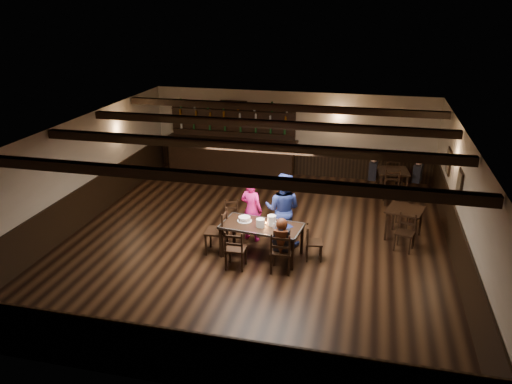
% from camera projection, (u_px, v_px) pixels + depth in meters
% --- Properties ---
extents(ground, '(10.00, 10.00, 0.00)m').
position_uv_depth(ground, '(256.00, 239.00, 11.97)').
color(ground, black).
rests_on(ground, ground).
extents(room_shell, '(9.02, 10.02, 2.71)m').
position_uv_depth(room_shell, '(256.00, 170.00, 11.37)').
color(room_shell, beige).
rests_on(room_shell, ground).
extents(dining_table, '(1.86, 1.09, 0.75)m').
position_uv_depth(dining_table, '(262.00, 228.00, 10.98)').
color(dining_table, black).
rests_on(dining_table, ground).
extents(chair_near_left, '(0.42, 0.40, 0.89)m').
position_uv_depth(chair_near_left, '(235.00, 247.00, 10.47)').
color(chair_near_left, black).
rests_on(chair_near_left, ground).
extents(chair_near_right, '(0.44, 0.42, 0.93)m').
position_uv_depth(chair_near_right, '(281.00, 250.00, 10.32)').
color(chair_near_right, black).
rests_on(chair_near_right, ground).
extents(chair_end_left, '(0.48, 0.51, 1.03)m').
position_uv_depth(chair_end_left, '(220.00, 228.00, 11.16)').
color(chair_end_left, black).
rests_on(chair_end_left, ground).
extents(chair_end_right, '(0.41, 0.43, 0.80)m').
position_uv_depth(chair_end_right, '(311.00, 239.00, 10.92)').
color(chair_end_right, black).
rests_on(chair_end_right, ground).
extents(chair_far_pushed, '(0.44, 0.43, 0.77)m').
position_uv_depth(chair_far_pushed, '(231.00, 213.00, 12.36)').
color(chair_far_pushed, black).
rests_on(chair_far_pushed, ground).
extents(woman_pink, '(0.64, 0.51, 1.52)m').
position_uv_depth(woman_pink, '(251.00, 210.00, 11.71)').
color(woman_pink, '#F41292').
rests_on(woman_pink, ground).
extents(man_blue, '(0.88, 0.71, 1.74)m').
position_uv_depth(man_blue, '(283.00, 209.00, 11.47)').
color(man_blue, navy).
rests_on(man_blue, ground).
extents(seated_person, '(0.32, 0.49, 0.79)m').
position_uv_depth(seated_person, '(282.00, 237.00, 10.28)').
color(seated_person, black).
rests_on(seated_person, ground).
extents(cake, '(0.33, 0.33, 0.10)m').
position_uv_depth(cake, '(244.00, 219.00, 11.14)').
color(cake, white).
rests_on(cake, dining_table).
extents(plate_stack_a, '(0.19, 0.19, 0.18)m').
position_uv_depth(plate_stack_a, '(260.00, 223.00, 10.85)').
color(plate_stack_a, white).
rests_on(plate_stack_a, dining_table).
extents(plate_stack_b, '(0.19, 0.19, 0.23)m').
position_uv_depth(plate_stack_b, '(272.00, 220.00, 10.92)').
color(plate_stack_b, white).
rests_on(plate_stack_b, dining_table).
extents(tea_light, '(0.04, 0.04, 0.06)m').
position_uv_depth(tea_light, '(266.00, 223.00, 10.98)').
color(tea_light, '#A5A8AD').
rests_on(tea_light, dining_table).
extents(salt_shaker, '(0.04, 0.04, 0.10)m').
position_uv_depth(salt_shaker, '(274.00, 226.00, 10.80)').
color(salt_shaker, silver).
rests_on(salt_shaker, dining_table).
extents(pepper_shaker, '(0.04, 0.04, 0.10)m').
position_uv_depth(pepper_shaker, '(279.00, 227.00, 10.75)').
color(pepper_shaker, '#A5A8AD').
rests_on(pepper_shaker, dining_table).
extents(drink_glass, '(0.06, 0.06, 0.10)m').
position_uv_depth(drink_glass, '(275.00, 223.00, 10.91)').
color(drink_glass, silver).
rests_on(drink_glass, dining_table).
extents(menu_red, '(0.29, 0.21, 0.00)m').
position_uv_depth(menu_red, '(281.00, 231.00, 10.68)').
color(menu_red, maroon).
rests_on(menu_red, dining_table).
extents(menu_blue, '(0.36, 0.35, 0.00)m').
position_uv_depth(menu_blue, '(286.00, 226.00, 10.92)').
color(menu_blue, '#0D1645').
rests_on(menu_blue, dining_table).
extents(bar_counter, '(4.34, 0.70, 2.20)m').
position_uv_depth(bar_counter, '(231.00, 151.00, 16.40)').
color(bar_counter, black).
rests_on(bar_counter, ground).
extents(back_table_a, '(0.98, 0.98, 0.75)m').
position_uv_depth(back_table_a, '(405.00, 213.00, 11.83)').
color(back_table_a, black).
rests_on(back_table_a, ground).
extents(back_table_b, '(0.98, 0.98, 0.75)m').
position_uv_depth(back_table_b, '(393.00, 173.00, 14.51)').
color(back_table_b, black).
rests_on(back_table_b, ground).
extents(bg_patron_left, '(0.25, 0.38, 0.75)m').
position_uv_depth(bg_patron_left, '(373.00, 167.00, 14.47)').
color(bg_patron_left, black).
rests_on(bg_patron_left, ground).
extents(bg_patron_right, '(0.30, 0.40, 0.73)m').
position_uv_depth(bg_patron_right, '(418.00, 170.00, 14.27)').
color(bg_patron_right, black).
rests_on(bg_patron_right, ground).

